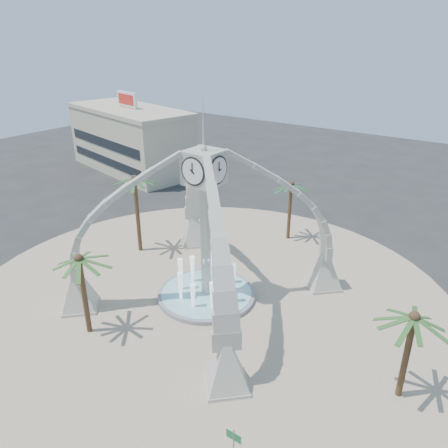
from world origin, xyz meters
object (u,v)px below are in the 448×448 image
Objects in this scene: fountain at (207,294)px; palm_west at (135,180)px; palm_south at (79,260)px; street_sign at (234,441)px; palm_east at (414,318)px; clock_tower at (205,225)px; palm_north at (291,185)px.

palm_west reaches higher than fountain.
street_sign is (14.65, -2.73, -4.14)m from palm_south.
palm_west is (-10.50, 2.73, 7.08)m from fountain.
palm_east reaches higher than fountain.
street_sign is at bearing -118.92° from palm_east.
palm_south is 2.70× the size of street_sign.
clock_tower reaches higher than palm_east.
palm_west is at bearing 165.43° from clock_tower.
palm_north is at bearing 89.50° from fountain.
palm_north is at bearing 46.26° from palm_west.
palm_south is at bearing -100.71° from palm_north.
palm_north is (0.12, 13.82, -0.54)m from clock_tower.
fountain is 3.19× the size of street_sign.
palm_east reaches higher than street_sign.
clock_tower is at bearing -14.57° from palm_west.
palm_south is 15.47m from street_sign.
clock_tower is 16.15m from street_sign.
palm_east is (15.88, -1.64, -0.89)m from clock_tower.
clock_tower reaches higher than palm_west.
fountain is at bearing -90.50° from palm_north.
clock_tower is 15.99m from palm_east.
palm_north reaches higher than street_sign.
clock_tower is 6.20m from fountain.
fountain is at bearing 90.00° from clock_tower.
street_sign is at bearing -47.02° from fountain.
clock_tower is 2.24× the size of fountain.
palm_north is at bearing 135.55° from palm_east.
palm_east is 11.69m from street_sign.
palm_south is at bearing -60.55° from palm_west.
palm_west is 3.31× the size of street_sign.
palm_south is (-4.24, -22.39, -0.02)m from palm_north.
palm_east is at bearing -5.88° from fountain.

